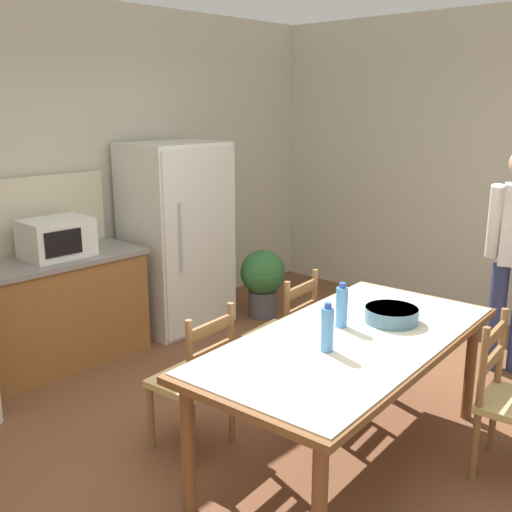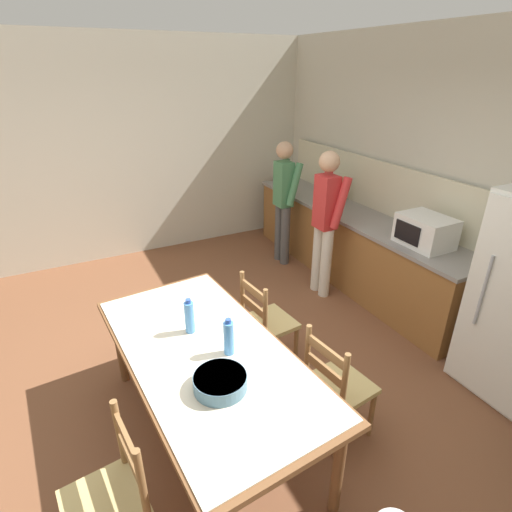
{
  "view_description": "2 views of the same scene",
  "coord_description": "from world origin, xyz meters",
  "views": [
    {
      "loc": [
        -2.34,
        -2.04,
        2.07
      ],
      "look_at": [
        0.04,
        0.2,
        1.22
      ],
      "focal_mm": 42.0,
      "sensor_mm": 36.0,
      "label": 1
    },
    {
      "loc": [
        2.39,
        -0.94,
        2.51
      ],
      "look_at": [
        -0.15,
        0.36,
        1.14
      ],
      "focal_mm": 28.0,
      "sensor_mm": 36.0,
      "label": 2
    }
  ],
  "objects": [
    {
      "name": "dining_table",
      "position": [
        0.33,
        -0.26,
        0.7
      ],
      "size": [
        2.11,
        1.15,
        0.78
      ],
      "rotation": [
        0.0,
        0.0,
        0.08
      ],
      "color": "brown",
      "rests_on": "ground"
    },
    {
      "name": "bottle_off_centre",
      "position": [
        0.42,
        -0.13,
        0.9
      ],
      "size": [
        0.07,
        0.07,
        0.27
      ],
      "color": "#4C8ED6",
      "rests_on": "dining_table"
    },
    {
      "name": "chair_side_far_right",
      "position": [
        0.72,
        0.56,
        0.44
      ],
      "size": [
        0.47,
        0.45,
        0.91
      ],
      "rotation": [
        0.0,
        0.0,
        3.26
      ],
      "color": "olive",
      "rests_on": "ground"
    },
    {
      "name": "microwave",
      "position": [
        -0.1,
        2.21,
        1.03
      ],
      "size": [
        0.5,
        0.39,
        0.3
      ],
      "color": "white",
      "rests_on": "kitchen_counter"
    },
    {
      "name": "wall_back",
      "position": [
        0.0,
        2.66,
        1.45
      ],
      "size": [
        6.52,
        0.12,
        2.9
      ],
      "primitive_type": "cube",
      "color": "beige",
      "rests_on": "ground"
    },
    {
      "name": "kitchen_counter",
      "position": [
        -1.2,
        2.23,
        0.44
      ],
      "size": [
        3.5,
        0.66,
        0.88
      ],
      "color": "brown",
      "rests_on": "ground"
    },
    {
      "name": "paper_bag",
      "position": [
        -1.61,
        2.2,
        1.06
      ],
      "size": [
        0.24,
        0.16,
        0.36
      ],
      "primitive_type": "cube",
      "color": "tan",
      "rests_on": "kitchen_counter"
    },
    {
      "name": "person_at_counter",
      "position": [
        -1.02,
        1.69,
        0.96
      ],
      "size": [
        0.43,
        0.29,
        1.7
      ],
      "rotation": [
        0.0,
        0.0,
        1.57
      ],
      "color": "silver",
      "rests_on": "ground"
    },
    {
      "name": "wall_left",
      "position": [
        -3.26,
        0.0,
        1.45
      ],
      "size": [
        0.12,
        5.2,
        2.9
      ],
      "primitive_type": "cube",
      "color": "beige",
      "rests_on": "ground"
    },
    {
      "name": "chair_side_far_left",
      "position": [
        -0.19,
        0.48,
        0.44
      ],
      "size": [
        0.46,
        0.44,
        0.91
      ],
      "rotation": [
        0.0,
        0.0,
        3.24
      ],
      "color": "olive",
      "rests_on": "ground"
    },
    {
      "name": "serving_bowl",
      "position": [
        0.69,
        -0.31,
        0.83
      ],
      "size": [
        0.32,
        0.32,
        0.09
      ],
      "color": "slate",
      "rests_on": "dining_table"
    },
    {
      "name": "bottle_near_centre",
      "position": [
        0.08,
        -0.28,
        0.9
      ],
      "size": [
        0.07,
        0.07,
        0.27
      ],
      "color": "#4C8ED6",
      "rests_on": "dining_table"
    },
    {
      "name": "counter_splashback",
      "position": [
        -1.19,
        2.54,
        1.18
      ],
      "size": [
        3.46,
        0.03,
        0.6
      ],
      "primitive_type": "cube",
      "color": "beige",
      "rests_on": "kitchen_counter"
    },
    {
      "name": "ground_plane",
      "position": [
        0.0,
        0.0,
        0.0
      ],
      "size": [
        8.32,
        8.32,
        0.0
      ],
      "primitive_type": "plane",
      "color": "brown"
    },
    {
      "name": "chair_side_near_right",
      "position": [
        0.85,
        -1.01,
        0.44
      ],
      "size": [
        0.46,
        0.45,
        0.91
      ],
      "rotation": [
        0.0,
        0.0,
        0.12
      ],
      "color": "olive",
      "rests_on": "ground"
    },
    {
      "name": "person_at_sink",
      "position": [
        -1.97,
        1.71,
        0.93
      ],
      "size": [
        0.42,
        0.29,
        1.65
      ],
      "rotation": [
        0.0,
        0.0,
        1.57
      ],
      "color": "#4C4C4C",
      "rests_on": "ground"
    }
  ]
}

